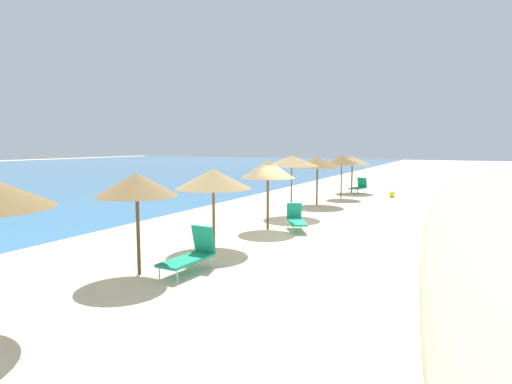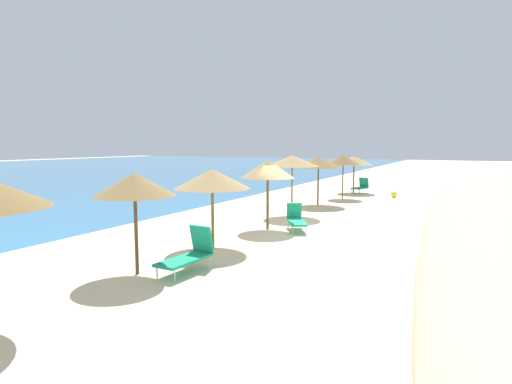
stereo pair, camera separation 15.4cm
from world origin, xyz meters
The scene contains 12 objects.
ground_plane centered at (0.00, 0.00, 0.00)m, with size 160.00×160.00×0.00m, color beige.
beach_umbrella_2 centered at (-6.98, 1.70, 2.29)m, with size 2.05×2.05×2.59m.
beach_umbrella_3 centered at (-3.79, 1.48, 2.22)m, with size 2.40×2.40×2.53m.
beach_umbrella_4 centered at (-0.27, 1.24, 2.34)m, with size 2.07×2.07×2.70m.
beach_umbrella_5 centered at (3.08, 1.60, 2.53)m, with size 2.48×2.48×2.78m.
beach_umbrella_6 centered at (6.93, 1.66, 2.33)m, with size 2.63×2.63×2.62m.
beach_umbrella_7 centered at (10.34, 1.26, 2.36)m, with size 2.04×2.04×2.67m.
beach_umbrella_8 centered at (13.69, 1.44, 2.19)m, with size 2.50×2.50×2.49m.
lounge_chair_0 centered at (-6.18, 0.66, 0.46)m, with size 1.70×0.75×1.13m.
lounge_chair_1 centered at (0.08, 0.19, 0.43)m, with size 1.68×1.30×0.99m.
lounge_chair_2 centered at (13.63, 0.93, 0.46)m, with size 1.48×0.99×1.03m.
beach_ball centered at (12.20, -1.47, 0.19)m, with size 0.39×0.39×0.39m, color yellow.
Camera 2 is at (-14.97, -5.82, 3.30)m, focal length 29.80 mm.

